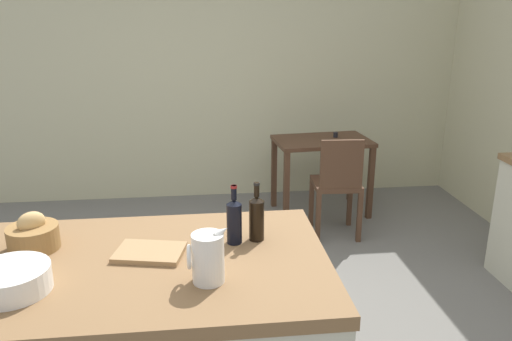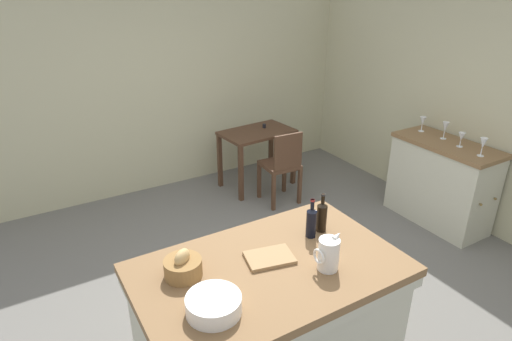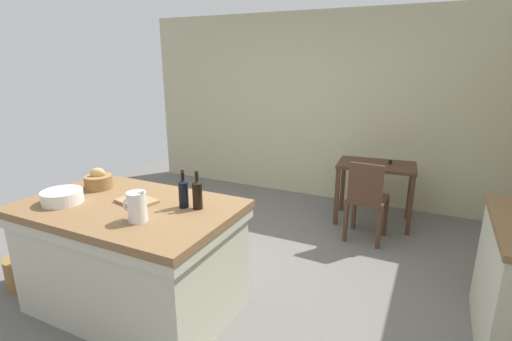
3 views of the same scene
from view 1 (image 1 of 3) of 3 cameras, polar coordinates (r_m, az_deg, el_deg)
The scene contains 10 objects.
ground_plane at distance 3.34m, azimuth -2.33°, elevation -18.00°, with size 6.76×6.76×0.00m, color #66635E.
wall_back at distance 5.34m, azimuth -4.66°, elevation 10.73°, with size 5.32×0.12×2.60m, color #B7B28E.
writing_desk at distance 4.95m, azimuth 7.41°, elevation 2.12°, with size 0.95×0.64×0.80m.
wooden_chair at distance 4.46m, azimuth 9.12°, elevation -1.39°, with size 0.42×0.42×0.92m.
pitcher at distance 2.06m, azimuth -5.45°, elevation -9.68°, with size 0.17×0.13×0.25m.
wash_bowl at distance 2.23m, azimuth -25.79°, elevation -10.99°, with size 0.30×0.30×0.10m, color silver.
bread_basket at distance 2.54m, azimuth -23.74°, elevation -6.71°, with size 0.23×0.23×0.18m.
cutting_board at distance 2.35m, azimuth -11.84°, elevation -8.99°, with size 0.30×0.21×0.02m, color #99754C.
wine_bottle_dark at distance 2.40m, azimuth 0.07°, elevation -5.22°, with size 0.07×0.07×0.29m.
wine_bottle_amber at distance 2.37m, azimuth -2.46°, elevation -5.57°, with size 0.07×0.07×0.29m.
Camera 1 is at (-0.18, -2.70, 1.95)m, focal length 35.63 mm.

